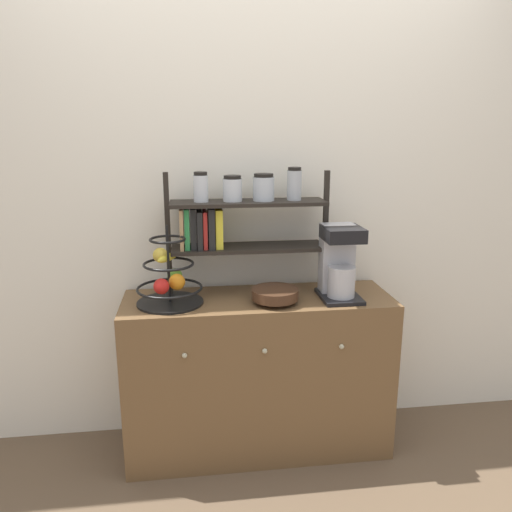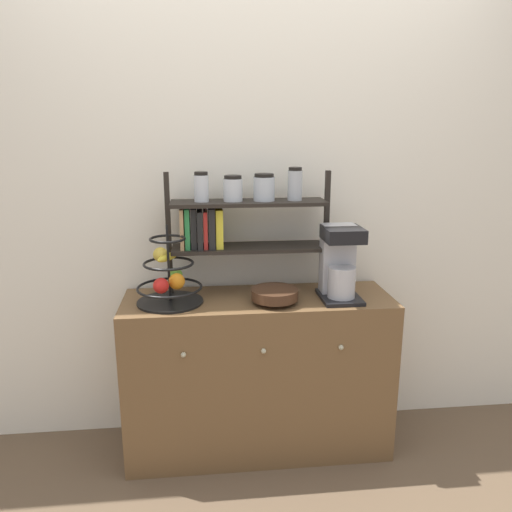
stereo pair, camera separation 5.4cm
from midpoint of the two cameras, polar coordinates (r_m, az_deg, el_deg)
ground_plane at (r=2.64m, az=0.28°, el=-23.33°), size 12.00×12.00×0.00m
wall_back at (r=2.58m, az=-1.12°, el=7.37°), size 7.00×0.05×2.60m
sideboard at (r=2.60m, az=-0.37°, el=-13.32°), size 1.31×0.44×0.81m
coffee_maker at (r=2.43m, az=8.86°, el=-0.62°), size 0.19×0.24×0.35m
fruit_stand at (r=2.36m, az=-10.54°, el=-2.60°), size 0.31×0.31×0.37m
wooden_bowl at (r=2.36m, az=1.53°, el=-4.43°), size 0.22×0.22×0.07m
shelf_hutch at (r=2.42m, az=-3.22°, el=4.50°), size 0.80×0.20×0.62m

